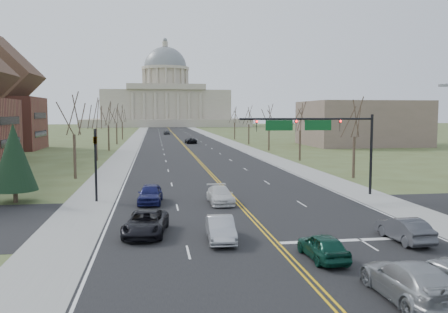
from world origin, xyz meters
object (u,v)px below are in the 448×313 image
object	(u,v)px
car_sb_inner_lead	(221,229)
car_sb_inner_second	(220,195)
car_far_nb	(191,141)
car_nb_outer_lead	(404,229)
signal_mast	(317,131)
car_sb_outer_second	(150,194)
car_sb_outer_lead	(146,223)
car_nb_inner_second	(410,281)
signal_left	(95,157)
car_nb_inner_lead	(323,246)
car_far_sb	(167,132)

from	to	relation	value
car_sb_inner_lead	car_sb_inner_second	xyz separation A→B (m)	(1.53, 11.22, -0.02)
car_far_nb	car_nb_outer_lead	bearing A→B (deg)	87.58
signal_mast	car_sb_outer_second	size ratio (longest dim) A/B	2.65
signal_mast	car_sb_inner_lead	bearing A→B (deg)	-127.67
car_nb_outer_lead	car_sb_inner_lead	distance (m)	10.47
signal_mast	car_sb_inner_second	bearing A→B (deg)	-165.46
car_sb_inner_lead	car_sb_outer_lead	size ratio (longest dim) A/B	0.83
car_sb_inner_lead	car_far_nb	size ratio (longest dim) A/B	0.83
car_nb_inner_second	car_sb_outer_second	xyz separation A→B (m)	(-10.16, 21.77, -0.01)
car_nb_inner_second	car_sb_inner_lead	world-z (taller)	car_nb_inner_second
signal_left	car_far_nb	bearing A→B (deg)	79.73
car_nb_inner_second	car_sb_inner_second	size ratio (longest dim) A/B	1.17
car_nb_inner_lead	car_sb_inner_second	bearing A→B (deg)	-81.76
car_nb_outer_lead	car_sb_inner_lead	size ratio (longest dim) A/B	1.01
car_nb_inner_second	car_sb_inner_lead	bearing A→B (deg)	-57.94
signal_left	car_sb_outer_lead	distance (m)	12.60
car_sb_outer_lead	car_far_nb	xyz separation A→B (m)	(9.22, 85.77, 0.00)
car_nb_outer_lead	car_sb_outer_second	xyz separation A→B (m)	(-14.42, 13.69, 0.08)
car_nb_outer_lead	car_far_nb	world-z (taller)	car_far_nb
car_sb_outer_lead	car_sb_inner_second	xyz separation A→B (m)	(5.79, 9.17, -0.03)
car_nb_outer_lead	car_sb_outer_second	bearing A→B (deg)	-45.51
car_far_nb	car_sb_inner_second	bearing A→B (deg)	81.57
signal_left	car_far_sb	xyz separation A→B (m)	(8.97, 123.97, -2.88)
car_sb_outer_second	car_far_nb	size ratio (longest dim) A/B	0.90
signal_left	car_sb_outer_second	size ratio (longest dim) A/B	1.31
car_sb_outer_lead	car_far_sb	bearing A→B (deg)	95.61
signal_mast	car_nb_inner_lead	bearing A→B (deg)	-108.37
signal_mast	signal_left	xyz separation A→B (m)	(-18.95, 0.00, -2.05)
car_sb_outer_lead	signal_mast	bearing A→B (deg)	45.58
car_nb_inner_second	car_sb_inner_second	xyz separation A→B (m)	(-4.55, 20.91, -0.11)
car_nb_inner_lead	car_nb_outer_lead	xyz separation A→B (m)	(5.79, 2.59, 0.03)
signal_mast	car_sb_outer_lead	distance (m)	19.33
car_nb_inner_second	car_far_sb	size ratio (longest dim) A/B	1.12
car_sb_outer_lead	car_sb_outer_second	distance (m)	10.04
car_sb_inner_second	car_sb_outer_second	bearing A→B (deg)	170.21
car_nb_inner_lead	car_nb_inner_second	world-z (taller)	car_nb_inner_second
signal_mast	car_far_sb	distance (m)	124.47
signal_left	car_nb_inner_second	bearing A→B (deg)	-57.87
signal_left	car_far_nb	world-z (taller)	signal_left
signal_mast	car_nb_inner_second	size ratio (longest dim) A/B	2.23
car_far_nb	car_sb_outer_lead	bearing A→B (deg)	78.00
signal_left	car_sb_inner_lead	bearing A→B (deg)	-57.89
signal_left	car_far_sb	world-z (taller)	signal_left
car_sb_inner_second	signal_left	bearing A→B (deg)	166.02
signal_left	car_nb_inner_lead	size ratio (longest dim) A/B	1.53
car_nb_inner_lead	car_far_nb	world-z (taller)	car_far_nb
car_sb_inner_lead	car_far_nb	bearing A→B (deg)	88.92
car_far_nb	signal_mast	bearing A→B (deg)	88.36
car_far_nb	signal_left	bearing A→B (deg)	73.87
signal_mast	car_nb_outer_lead	world-z (taller)	signal_mast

